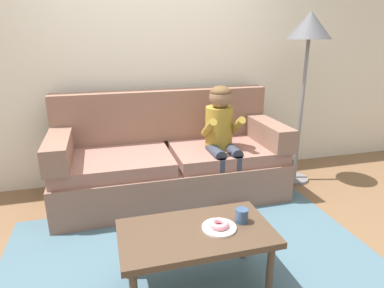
{
  "coord_description": "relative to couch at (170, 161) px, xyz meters",
  "views": [
    {
      "loc": [
        -0.53,
        -2.16,
        1.54
      ],
      "look_at": [
        0.18,
        0.45,
        0.65
      ],
      "focal_mm": 31.02,
      "sensor_mm": 36.0,
      "label": 1
    }
  ],
  "objects": [
    {
      "name": "couch",
      "position": [
        0.0,
        0.0,
        0.0
      ],
      "size": [
        2.18,
        0.9,
        1.01
      ],
      "color": "#846051",
      "rests_on": "ground"
    },
    {
      "name": "plate",
      "position": [
        0.02,
        -1.37,
        0.07
      ],
      "size": [
        0.21,
        0.21,
        0.01
      ],
      "primitive_type": "cylinder",
      "color": "white",
      "rests_on": "coffee_table"
    },
    {
      "name": "donut",
      "position": [
        0.02,
        -1.37,
        0.1
      ],
      "size": [
        0.17,
        0.17,
        0.04
      ],
      "primitive_type": "torus",
      "rotation": [
        0.0,
        0.0,
        0.99
      ],
      "color": "pink",
      "rests_on": "plate"
    },
    {
      "name": "ground",
      "position": [
        -0.06,
        -0.86,
        -0.36
      ],
      "size": [
        10.0,
        10.0,
        0.0
      ],
      "primitive_type": "plane",
      "color": "brown"
    },
    {
      "name": "wall_back",
      "position": [
        -0.06,
        0.54,
        1.04
      ],
      "size": [
        8.0,
        0.1,
        2.8
      ],
      "primitive_type": "cube",
      "color": "silver",
      "rests_on": "ground"
    },
    {
      "name": "mug",
      "position": [
        0.19,
        -1.34,
        0.11
      ],
      "size": [
        0.08,
        0.08,
        0.09
      ],
      "primitive_type": "cylinder",
      "color": "#334C72",
      "rests_on": "coffee_table"
    },
    {
      "name": "toy_controller",
      "position": [
        -0.41,
        -0.89,
        -0.33
      ],
      "size": [
        0.23,
        0.09,
        0.05
      ],
      "rotation": [
        0.0,
        0.0,
        -0.24
      ],
      "color": "red",
      "rests_on": "ground"
    },
    {
      "name": "area_rug",
      "position": [
        -0.06,
        -1.11,
        -0.35
      ],
      "size": [
        2.66,
        1.78,
        0.01
      ],
      "primitive_type": "cube",
      "color": "#476675",
      "rests_on": "ground"
    },
    {
      "name": "person_child",
      "position": [
        0.46,
        -0.21,
        0.31
      ],
      "size": [
        0.34,
        0.58,
        1.1
      ],
      "color": "olive",
      "rests_on": "ground"
    },
    {
      "name": "floor_lamp",
      "position": [
        1.4,
        -0.04,
        1.16
      ],
      "size": [
        0.43,
        0.43,
        1.76
      ],
      "color": "slate",
      "rests_on": "ground"
    },
    {
      "name": "coffee_table",
      "position": [
        -0.12,
        -1.35,
        0.02
      ],
      "size": [
        0.93,
        0.52,
        0.42
      ],
      "color": "#4C3828",
      "rests_on": "ground"
    }
  ]
}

